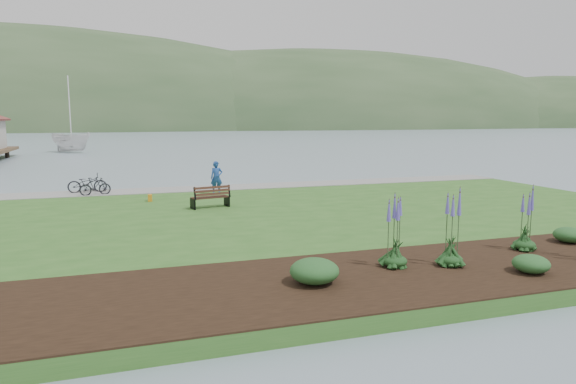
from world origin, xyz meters
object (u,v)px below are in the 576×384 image
object	(u,v)px
bicycle_a	(87,183)
sailboat	(72,152)
person	(217,175)
park_bench	(211,196)

from	to	relation	value
bicycle_a	sailboat	distance (m)	39.77
person	sailboat	size ratio (longest dim) A/B	0.07
person	bicycle_a	distance (m)	6.65
bicycle_a	sailboat	bearing A→B (deg)	4.29
park_bench	bicycle_a	distance (m)	8.22
park_bench	person	bearing A→B (deg)	64.30
park_bench	sailboat	distance (m)	46.82
sailboat	bicycle_a	bearing A→B (deg)	-124.85
person	bicycle_a	size ratio (longest dim) A/B	1.02
bicycle_a	park_bench	bearing A→B (deg)	-141.94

